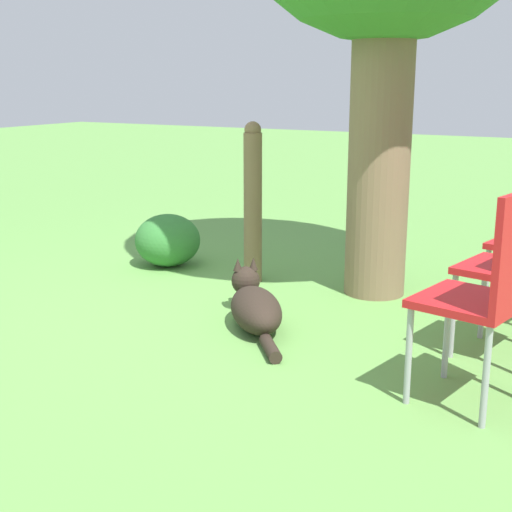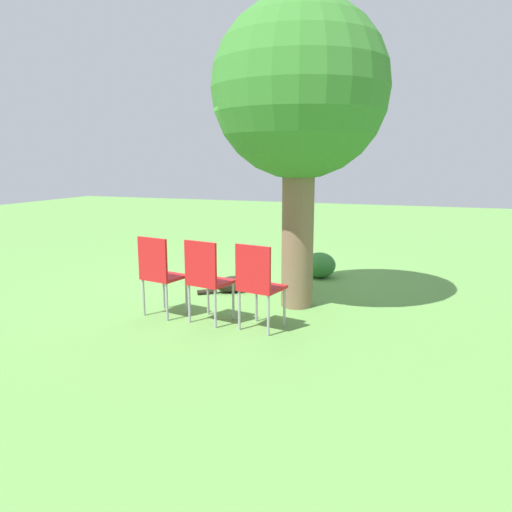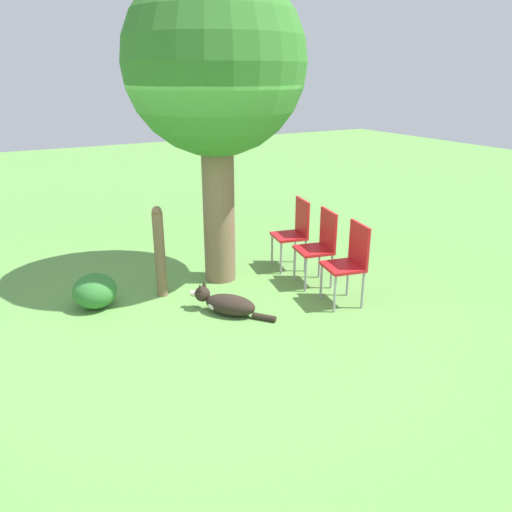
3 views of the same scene
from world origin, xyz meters
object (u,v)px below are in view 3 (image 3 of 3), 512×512
(oak_tree, at_px, (215,68))
(dog, at_px, (226,303))
(red_chair_1, at_px, (320,242))
(red_chair_2, at_px, (295,229))
(red_chair_0, at_px, (350,258))
(fence_post, at_px, (160,251))

(oak_tree, distance_m, dog, 2.77)
(dog, distance_m, red_chair_1, 1.54)
(red_chair_1, relative_size, red_chair_2, 1.00)
(dog, relative_size, red_chair_1, 0.87)
(red_chair_0, bearing_deg, oak_tree, -43.08)
(red_chair_0, height_order, red_chair_1, same)
(dog, distance_m, red_chair_2, 1.78)
(dog, bearing_deg, red_chair_0, -147.15)
(red_chair_2, bearing_deg, red_chair_1, 98.33)
(dog, bearing_deg, red_chair_2, -99.74)
(red_chair_2, bearing_deg, red_chair_0, 98.33)
(fence_post, relative_size, red_chair_0, 1.16)
(fence_post, xyz_separation_m, red_chair_2, (1.97, 0.01, -0.01))
(dog, relative_size, red_chair_2, 0.87)
(oak_tree, relative_size, red_chair_2, 3.87)
(dog, relative_size, fence_post, 0.75)
(oak_tree, distance_m, red_chair_1, 2.49)
(red_chair_0, relative_size, red_chair_1, 1.00)
(fence_post, height_order, red_chair_1, fence_post)
(oak_tree, bearing_deg, fence_post, -170.41)
(dog, height_order, fence_post, fence_post)
(oak_tree, bearing_deg, red_chair_1, -36.84)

